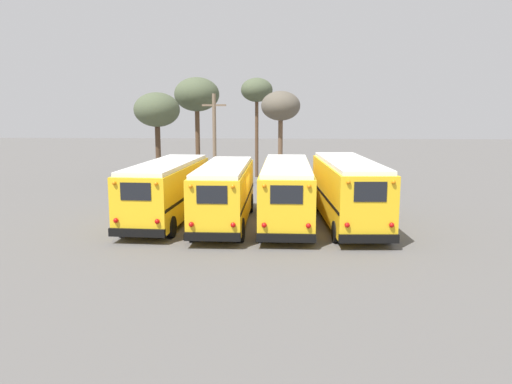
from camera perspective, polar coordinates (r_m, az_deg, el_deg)
name	(u,v)px	position (r m, az deg, el deg)	size (l,w,h in m)	color
ground_plane	(256,224)	(25.93, -0.03, -3.66)	(160.00, 160.00, 0.00)	#5B5956
school_bus_0	(167,189)	(26.76, -10.12, 0.33)	(3.02, 9.89, 3.14)	yellow
school_bus_1	(225,192)	(25.45, -3.60, -0.01)	(2.48, 9.39, 3.12)	yellow
school_bus_2	(286,190)	(25.99, 3.49, 0.19)	(2.66, 10.59, 3.14)	yellow
school_bus_3	(348,190)	(25.95, 10.47, 0.25)	(3.05, 10.15, 3.33)	yellow
utility_pole	(214,139)	(37.52, -4.77, 6.02)	(1.80, 0.27, 7.05)	#75604C
bare_tree_0	(157,111)	(41.24, -11.26, 9.11)	(3.66, 3.66, 7.26)	#473323
bare_tree_1	(281,107)	(39.02, 2.84, 9.65)	(3.02, 3.02, 7.31)	brown
bare_tree_2	(257,92)	(43.94, 0.09, 11.39)	(2.74, 2.74, 8.61)	brown
bare_tree_3	(197,95)	(45.33, -6.78, 10.91)	(3.99, 3.99, 8.73)	brown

